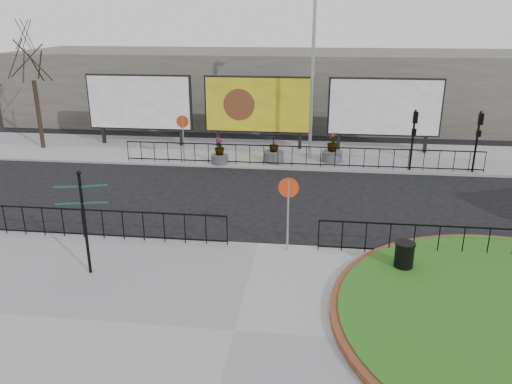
# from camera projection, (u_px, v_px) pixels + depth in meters

# --- Properties ---
(ground) EXTENTS (90.00, 90.00, 0.00)m
(ground) POSITION_uv_depth(u_px,v_px,m) (258.00, 246.00, 16.82)
(ground) COLOR black
(ground) RESTS_ON ground
(pavement_near) EXTENTS (30.00, 10.00, 0.12)m
(pavement_near) POSITION_uv_depth(u_px,v_px,m) (234.00, 333.00, 12.12)
(pavement_near) COLOR gray
(pavement_near) RESTS_ON ground
(pavement_far) EXTENTS (44.00, 6.00, 0.12)m
(pavement_far) POSITION_uv_depth(u_px,v_px,m) (283.00, 154.00, 28.05)
(pavement_far) COLOR gray
(pavement_far) RESTS_ON ground
(railing_near_left) EXTENTS (10.00, 0.10, 1.10)m
(railing_near_left) POSITION_uv_depth(u_px,v_px,m) (83.00, 223.00, 17.00)
(railing_near_left) COLOR black
(railing_near_left) RESTS_ON pavement_near
(railing_near_right) EXTENTS (9.00, 0.10, 1.10)m
(railing_near_right) POSITION_uv_depth(u_px,v_px,m) (463.00, 242.00, 15.58)
(railing_near_right) COLOR black
(railing_near_right) RESTS_ON pavement_near
(railing_far) EXTENTS (18.00, 0.10, 1.10)m
(railing_far) POSITION_uv_depth(u_px,v_px,m) (299.00, 156.00, 25.20)
(railing_far) COLOR black
(railing_far) RESTS_ON pavement_far
(speed_sign_far) EXTENTS (0.64, 0.07, 2.47)m
(speed_sign_far) POSITION_uv_depth(u_px,v_px,m) (183.00, 128.00, 25.57)
(speed_sign_far) COLOR gray
(speed_sign_far) RESTS_ON pavement_far
(speed_sign_near) EXTENTS (0.64, 0.07, 2.47)m
(speed_sign_near) POSITION_uv_depth(u_px,v_px,m) (288.00, 198.00, 15.71)
(speed_sign_near) COLOR gray
(speed_sign_near) RESTS_ON pavement_near
(billboard_left) EXTENTS (6.20, 0.31, 4.10)m
(billboard_left) POSITION_uv_depth(u_px,v_px,m) (140.00, 103.00, 29.08)
(billboard_left) COLOR black
(billboard_left) RESTS_ON pavement_far
(billboard_mid) EXTENTS (6.20, 0.31, 4.10)m
(billboard_mid) POSITION_uv_depth(u_px,v_px,m) (259.00, 105.00, 28.28)
(billboard_mid) COLOR black
(billboard_mid) RESTS_ON pavement_far
(billboard_right) EXTENTS (6.20, 0.31, 4.10)m
(billboard_right) POSITION_uv_depth(u_px,v_px,m) (384.00, 108.00, 27.49)
(billboard_right) COLOR black
(billboard_right) RESTS_ON pavement_far
(lamp_post) EXTENTS (0.74, 0.18, 9.23)m
(lamp_post) POSITION_uv_depth(u_px,v_px,m) (313.00, 69.00, 25.36)
(lamp_post) COLOR gray
(lamp_post) RESTS_ON pavement_far
(signal_pole_a) EXTENTS (0.22, 0.26, 3.00)m
(signal_pole_a) POSITION_uv_depth(u_px,v_px,m) (414.00, 131.00, 24.14)
(signal_pole_a) COLOR black
(signal_pole_a) RESTS_ON pavement_far
(signal_pole_b) EXTENTS (0.22, 0.26, 3.00)m
(signal_pole_b) POSITION_uv_depth(u_px,v_px,m) (478.00, 133.00, 23.80)
(signal_pole_b) COLOR black
(signal_pole_b) RESTS_ON pavement_far
(tree_left) EXTENTS (2.00, 2.00, 7.00)m
(tree_left) POSITION_uv_depth(u_px,v_px,m) (35.00, 87.00, 27.99)
(tree_left) COLOR #2D2119
(tree_left) RESTS_ON pavement_far
(building_backdrop) EXTENTS (40.00, 10.00, 5.00)m
(building_backdrop) POSITION_uv_depth(u_px,v_px,m) (293.00, 87.00, 36.60)
(building_backdrop) COLOR #666259
(building_backdrop) RESTS_ON ground
(fingerpost_sign) EXTENTS (1.48, 0.56, 3.17)m
(fingerpost_sign) POSITION_uv_depth(u_px,v_px,m) (83.00, 213.00, 14.23)
(fingerpost_sign) COLOR black
(fingerpost_sign) RESTS_ON pavement_near
(litter_bin) EXTENTS (0.60, 0.60, 0.99)m
(litter_bin) POSITION_uv_depth(u_px,v_px,m) (404.00, 258.00, 14.66)
(litter_bin) COLOR black
(litter_bin) RESTS_ON pavement_near
(planter_a) EXTENTS (0.88, 0.88, 1.37)m
(planter_a) POSITION_uv_depth(u_px,v_px,m) (220.00, 154.00, 25.78)
(planter_a) COLOR #4C4C4F
(planter_a) RESTS_ON pavement_far
(planter_b) EXTENTS (1.06, 1.06, 1.41)m
(planter_b) POSITION_uv_depth(u_px,v_px,m) (274.00, 153.00, 26.10)
(planter_b) COLOR #4C4C4F
(planter_b) RESTS_ON pavement_far
(planter_c) EXTENTS (1.06, 1.06, 1.57)m
(planter_c) POSITION_uv_depth(u_px,v_px,m) (332.00, 151.00, 26.12)
(planter_c) COLOR #4C4C4F
(planter_c) RESTS_ON pavement_far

